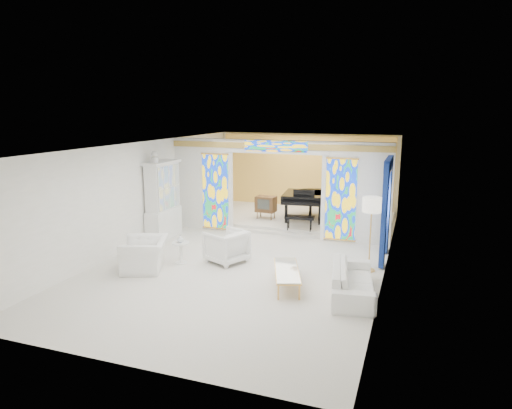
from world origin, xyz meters
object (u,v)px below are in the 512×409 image
at_px(armchair_right, 226,246).
at_px(grand_piano, 310,197).
at_px(tv_console, 266,204).
at_px(armchair_left, 145,254).
at_px(china_cabinet, 163,201).
at_px(coffee_table, 287,271).
at_px(sofa, 353,280).

distance_m(armchair_right, grand_piano, 4.91).
bearing_deg(tv_console, armchair_left, -100.92).
height_order(china_cabinet, grand_piano, china_cabinet).
relative_size(armchair_left, coffee_table, 0.67).
distance_m(china_cabinet, armchair_left, 3.03).
bearing_deg(tv_console, sofa, -51.98).
xyz_separation_m(armchair_right, tv_console, (-0.33, 4.26, 0.26)).
bearing_deg(sofa, armchair_right, 63.18).
bearing_deg(armchair_left, armchair_right, 102.60).
distance_m(sofa, tv_console, 6.52).
relative_size(coffee_table, grand_piano, 0.61).
xyz_separation_m(china_cabinet, armchair_left, (1.07, -2.73, -0.78)).
xyz_separation_m(coffee_table, tv_console, (-2.26, 5.30, 0.34)).
xyz_separation_m(armchair_left, coffee_table, (3.62, 0.16, -0.04)).
distance_m(china_cabinet, sofa, 6.75).
xyz_separation_m(china_cabinet, grand_piano, (3.88, 3.23, -0.23)).
height_order(china_cabinet, armchair_right, china_cabinet).
bearing_deg(grand_piano, armchair_left, -121.63).
xyz_separation_m(china_cabinet, sofa, (6.17, -2.60, -0.84)).
xyz_separation_m(armchair_left, sofa, (5.09, 0.13, -0.06)).
relative_size(china_cabinet, grand_piano, 0.92).
relative_size(sofa, coffee_table, 1.24).
bearing_deg(sofa, china_cabinet, 57.91).
distance_m(armchair_left, sofa, 5.09).
distance_m(coffee_table, tv_console, 5.77).
bearing_deg(armchair_left, sofa, 68.52).
relative_size(china_cabinet, coffee_table, 1.51).
height_order(coffee_table, grand_piano, grand_piano).
bearing_deg(grand_piano, armchair_right, -109.63).
height_order(armchair_left, sofa, armchair_left).
height_order(china_cabinet, coffee_table, china_cabinet).
bearing_deg(china_cabinet, tv_console, 48.38).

